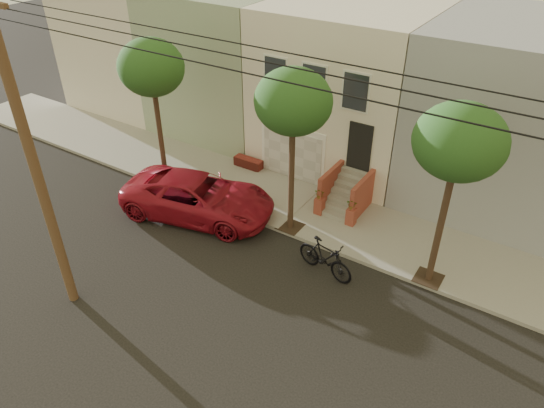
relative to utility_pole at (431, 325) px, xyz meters
The scene contains 9 objects.
ground 10.06m from the utility_pole, 158.20° to the left, with size 90.00×90.00×0.00m, color black.
sidewalk 12.78m from the utility_pole, 133.10° to the left, with size 40.00×3.70×0.15m, color gray.
house_row 16.53m from the utility_pole, 119.07° to the left, with size 33.10×11.70×7.00m.
tree_left 15.25m from the utility_pole, 152.26° to the left, with size 2.70×2.57×6.30m.
tree_mid 9.97m from the utility_pole, 134.59° to the left, with size 2.70×2.57×6.30m.
tree_right 7.26m from the utility_pole, 101.93° to the left, with size 2.70×2.57×6.30m.
utility_pole is the anchor object (origin of this frame).
pickup_truck 12.96m from the utility_pole, 150.58° to the left, with size 2.82×6.11×1.70m, color maroon.
motorcycle 8.55m from the utility_pole, 130.08° to the left, with size 0.64×2.27×1.36m, color black.
Camera 1 is at (8.97, -9.70, 11.63)m, focal length 33.01 mm.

